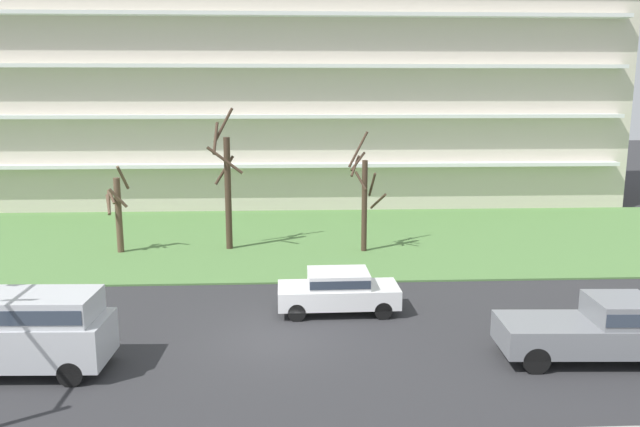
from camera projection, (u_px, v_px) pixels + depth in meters
name	position (u px, v px, depth m)	size (l,w,h in m)	color
ground	(272.00, 340.00, 20.42)	(160.00, 160.00, 0.00)	#2D2D30
grass_lawn_strip	(279.00, 239.00, 34.13)	(80.00, 16.00, 0.08)	#547F42
apartment_building	(281.00, 69.00, 45.90)	(47.13, 12.77, 19.08)	beige
tree_far_left	(118.00, 211.00, 30.78)	(1.24, 1.03, 4.46)	brown
tree_left	(227.00, 185.00, 31.28)	(1.76, 1.66, 7.18)	#423023
tree_center	(364.00, 198.00, 31.00)	(1.87, 1.56, 6.02)	#423023
sedan_white_near_left	(338.00, 290.00, 22.81)	(4.43, 1.86, 1.57)	white
pickup_gray_center_left	(598.00, 328.00, 18.71)	(5.48, 2.24, 1.95)	slate
van_silver_center_right	(16.00, 326.00, 17.84)	(5.27, 2.19, 2.36)	#B7BABF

